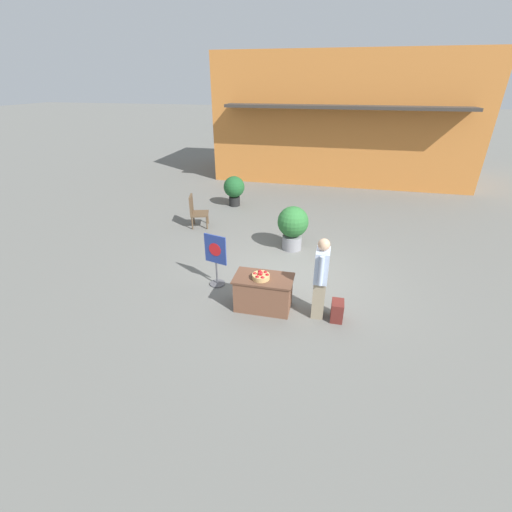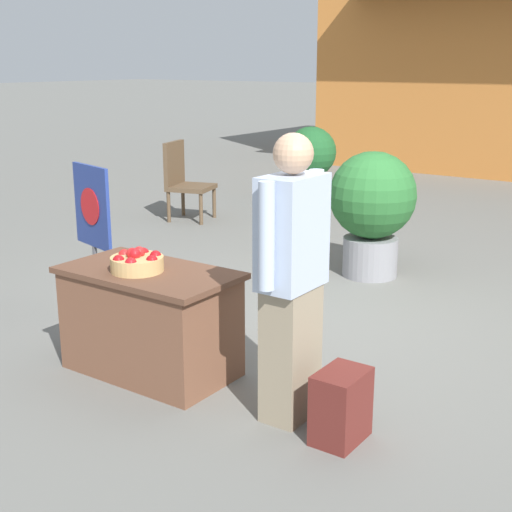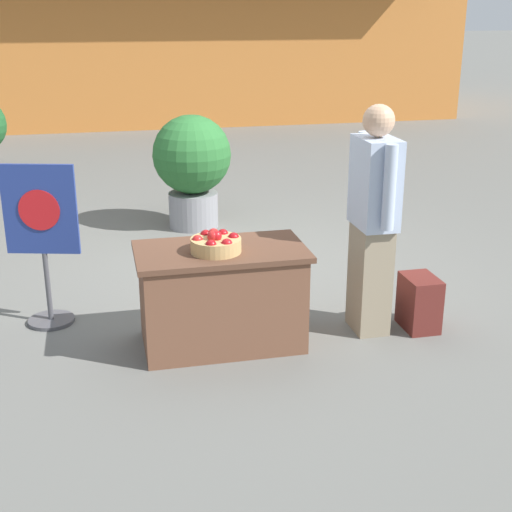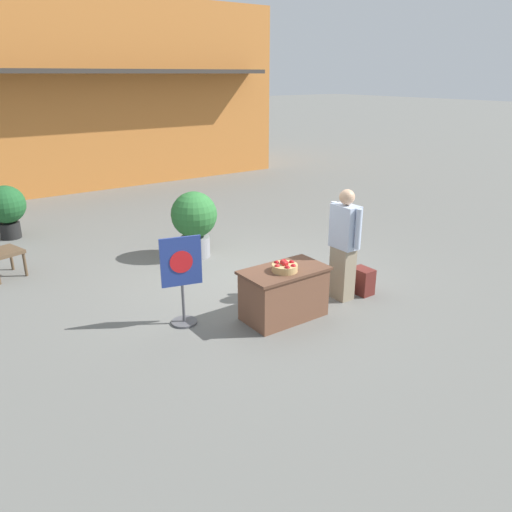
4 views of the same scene
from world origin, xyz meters
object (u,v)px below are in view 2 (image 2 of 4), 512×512
Objects in this scene: backpack at (341,406)px; apple_basket at (137,262)px; poster_board at (94,234)px; potted_plant_far_left at (372,205)px; display_table at (151,321)px; patio_chair at (183,178)px; person_visitor at (292,279)px; potted_plant_near_right at (311,156)px.

apple_basket is at bearing 179.46° from backpack.
poster_board is 2.74m from potted_plant_far_left.
patio_chair reaches higher than display_table.
potted_plant_far_left is (0.21, 2.97, 0.36)m from display_table.
display_table is 3.42× the size of apple_basket.
patio_chair is (-4.60, 4.00, 0.36)m from backpack.
patio_chair is at bearing 138.96° from backpack.
backpack is (0.39, -0.07, -0.67)m from person_visitor.
backpack is 0.33× the size of poster_board.
display_table is 4.98m from patio_chair.
poster_board is 1.01× the size of potted_plant_far_left.
backpack is at bearing -57.53° from patio_chair.
backpack is at bearing 169.50° from person_visitor.
person_visitor is 4.10× the size of backpack.
backpack is 3.36m from potted_plant_far_left.
apple_basket is 0.28× the size of poster_board.
display_table is 1.25m from person_visitor.
person_visitor reaches higher than potted_plant_far_left.
potted_plant_far_left is at bearing 162.44° from poster_board.
poster_board is at bearing -77.50° from patio_chair.
apple_basket is at bearing -125.94° from display_table.
display_table is at bearing 77.08° from poster_board.
poster_board is 3.74m from patio_chair.
potted_plant_far_left reaches higher than display_table.
potted_plant_near_right is 4.22m from potted_plant_far_left.
person_visitor is at bearing 89.33° from poster_board.
backpack is 6.10m from patio_chair.
potted_plant_far_left is at bearing -72.49° from person_visitor.
patio_chair is (-1.81, 3.27, -0.11)m from poster_board.
person_visitor is at bearing 169.38° from backpack.
patio_chair reaches higher than apple_basket.
person_visitor reaches higher than poster_board.
potted_plant_far_left is at bearing -50.96° from potted_plant_near_right.
person_visitor is 1.53× the size of potted_plant_near_right.
poster_board is (-2.78, 0.73, 0.47)m from backpack.
backpack is at bearing -0.54° from apple_basket.
potted_plant_near_right is at bearing 129.04° from potted_plant_far_left.
display_table is 1.54m from backpack.
person_visitor is (1.14, -0.00, 0.51)m from display_table.
display_table is 1.15× the size of patio_chair.
person_visitor is 1.62× the size of patio_chair.
potted_plant_near_right is (-3.98, 6.33, 0.46)m from backpack.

